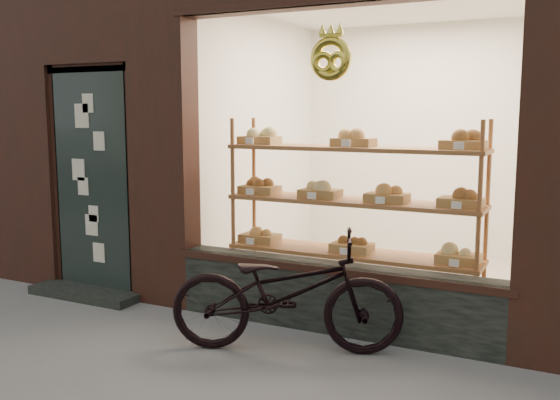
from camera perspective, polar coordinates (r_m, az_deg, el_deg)
The scene contains 2 objects.
display_shelf at distance 5.36m, azimuth 6.63°, elevation -1.75°, with size 2.20×0.45×1.70m.
bicycle at distance 4.61m, azimuth 0.58°, elevation -8.42°, with size 0.59×1.70×0.89m, color black.
Camera 1 is at (2.26, -2.41, 1.76)m, focal length 40.00 mm.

